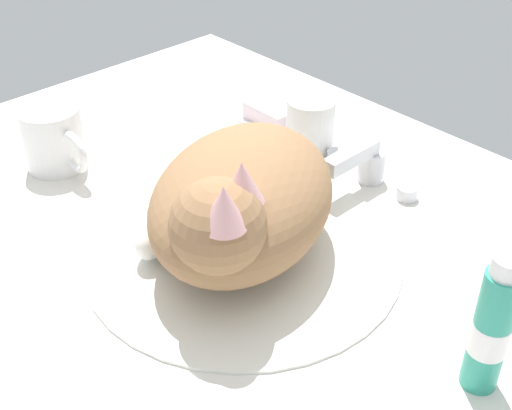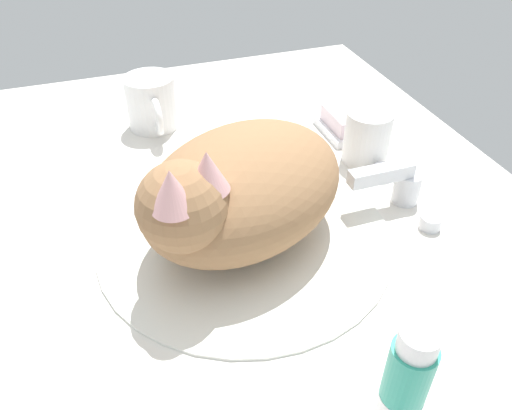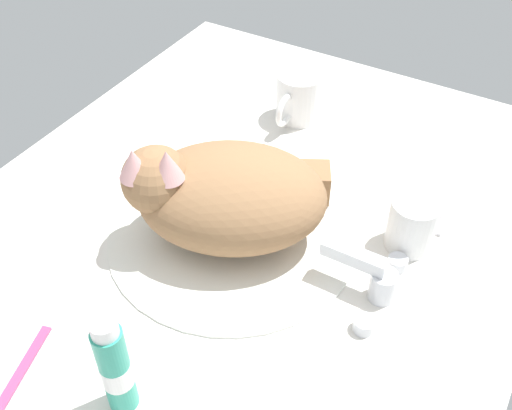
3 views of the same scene
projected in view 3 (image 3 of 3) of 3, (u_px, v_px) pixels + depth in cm
name	position (u px, v px, depth cm)	size (l,w,h in cm)	color
ground_plane	(234.00, 242.00, 90.43)	(110.00, 82.50, 3.00)	silver
sink_basin	(233.00, 233.00, 89.15)	(36.46, 36.46, 0.78)	silver
faucet	(374.00, 279.00, 79.55)	(14.75, 10.68, 6.41)	silver
cat	(224.00, 194.00, 84.31)	(30.55, 31.97, 16.60)	#936B47
coffee_mug	(298.00, 97.00, 108.59)	(12.32, 8.18, 8.70)	white
rinse_cup	(412.00, 224.00, 85.37)	(6.82, 6.82, 7.97)	white
soap_dish	(430.00, 208.00, 92.79)	(9.00, 6.40, 1.20)	white
soap_bar	(432.00, 199.00, 91.50)	(7.56, 4.72, 2.60)	silver
toothpaste_bottle	(115.00, 367.00, 65.16)	(3.47, 3.47, 14.87)	teal
toothbrush	(13.00, 383.00, 71.02)	(14.36, 5.43, 1.60)	#D83F72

